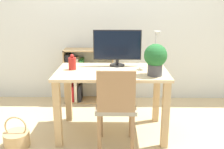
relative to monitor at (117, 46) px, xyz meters
The scene contains 11 objects.
ground_plane 0.99m from the monitor, 104.80° to the right, with size 10.00×10.00×0.00m, color #CCB284.
wall_back 1.00m from the monitor, 93.53° to the left, with size 8.00×0.05×2.60m.
desk 0.43m from the monitor, 104.80° to the right, with size 1.20×0.73×0.73m.
monitor is the anchor object (origin of this frame).
keyboard 0.31m from the monitor, 96.34° to the right, with size 0.32×0.11×0.02m.
vase 0.55m from the monitor, 159.36° to the right, with size 0.08×0.08×0.17m.
desk_lamp 0.44m from the monitor, 11.43° to the right, with size 0.10×0.19×0.41m.
potted_plant 0.56m from the monitor, 47.45° to the right, with size 0.23×0.23×0.32m.
chair 0.74m from the monitor, 91.21° to the right, with size 0.40×0.40×0.85m.
bookshelf 1.10m from the monitor, 124.62° to the left, with size 0.72×0.28×0.79m.
basket 1.46m from the monitor, 152.21° to the right, with size 0.26×0.26×0.34m.
Camera 1 is at (0.04, -2.73, 1.45)m, focal length 42.00 mm.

